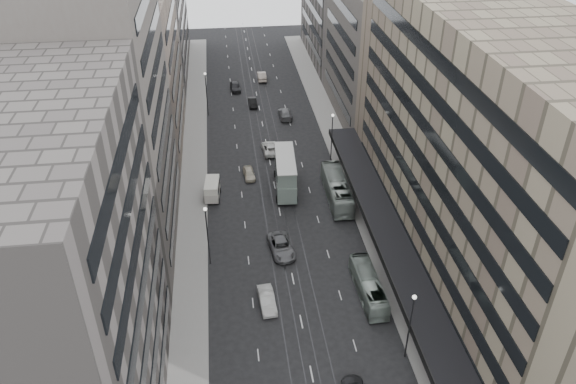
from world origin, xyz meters
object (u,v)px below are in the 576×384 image
bus_far (337,189)px  sedan_2 (281,246)px  double_decker (285,172)px  sedan_1 (267,300)px  bus_near (368,286)px  panel_van (212,189)px

bus_far → sedan_2: size_ratio=2.05×
double_decker → sedan_2: 14.83m
sedan_1 → sedan_2: 9.60m
bus_near → sedan_1: (-11.58, -0.23, -0.57)m
panel_van → double_decker: bearing=10.1°
sedan_2 → double_decker: bearing=73.9°
double_decker → sedan_2: bearing=-95.3°
bus_near → double_decker: double_decker is taller
panel_van → sedan_1: panel_van is taller
double_decker → sedan_2: (-2.27, -14.51, -2.08)m
double_decker → sedan_1: size_ratio=2.12×
bus_near → sedan_2: bus_near is taller
bus_far → panel_van: bearing=-7.0°
bus_near → panel_van: 28.43m
panel_van → sedan_1: size_ratio=0.95×
bus_far → panel_van: size_ratio=2.69×
sedan_1 → panel_van: bearing=99.9°
sedan_1 → sedan_2: size_ratio=0.80×
panel_van → bus_far: bearing=-3.1°
bus_near → double_decker: size_ratio=0.97×
sedan_2 → panel_van: bearing=114.7°
sedan_2 → bus_near: bearing=-52.4°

